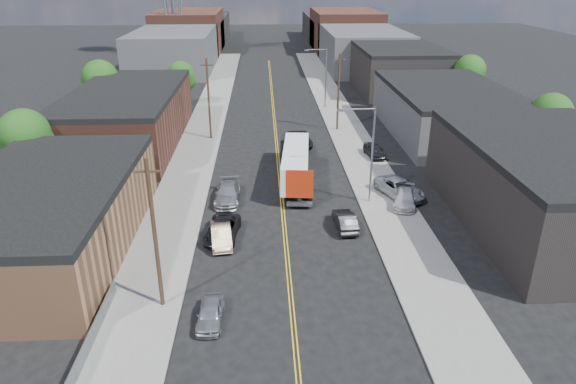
{
  "coord_description": "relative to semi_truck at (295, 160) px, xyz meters",
  "views": [
    {
      "loc": [
        -1.57,
        -17.44,
        19.75
      ],
      "look_at": [
        0.39,
        22.05,
        2.5
      ],
      "focal_mm": 32.0,
      "sensor_mm": 36.0,
      "label": 1
    }
  ],
  "objects": [
    {
      "name": "skyline_right_c",
      "position": [
        18.5,
        109.1,
        1.38
      ],
      "size": [
        16.0,
        40.0,
        7.0
      ],
      "primitive_type": "cube",
      "color": "black",
      "rests_on": "ground"
    },
    {
      "name": "sidewalk_left",
      "position": [
        -11.0,
        14.1,
        -2.04
      ],
      "size": [
        5.0,
        140.0,
        0.15
      ],
      "primitive_type": "cube",
      "color": "slate",
      "rests_on": "ground"
    },
    {
      "name": "warehouse_tan",
      "position": [
        -19.5,
        -12.9,
        0.68
      ],
      "size": [
        12.0,
        22.0,
        5.6
      ],
      "color": "brown",
      "rests_on": "ground"
    },
    {
      "name": "utility_pole_left_near",
      "position": [
        -9.7,
        -20.9,
        3.02
      ],
      "size": [
        1.6,
        0.26,
        10.0
      ],
      "color": "black",
      "rests_on": "ground"
    },
    {
      "name": "skyline_right_a",
      "position": [
        18.5,
        64.1,
        1.88
      ],
      "size": [
        16.0,
        30.0,
        8.0
      ],
      "primitive_type": "cube",
      "color": "#3B3B3D",
      "rests_on": "ground"
    },
    {
      "name": "utility_pole_right",
      "position": [
        6.7,
        17.1,
        3.02
      ],
      "size": [
        1.6,
        0.26,
        10.0
      ],
      "color": "black",
      "rests_on": "ground"
    },
    {
      "name": "tree_right_near",
      "position": [
        28.56,
        5.1,
        2.76
      ],
      "size": [
        4.6,
        4.48,
        7.44
      ],
      "color": "black",
      "rests_on": "ground"
    },
    {
      "name": "car_left_a",
      "position": [
        -6.5,
        -22.68,
        -1.48
      ],
      "size": [
        1.66,
        3.81,
        1.28
      ],
      "primitive_type": "imported",
      "rotation": [
        0.0,
        0.0,
        -0.04
      ],
      "color": "#9C9FA1",
      "rests_on": "ground"
    },
    {
      "name": "skyline_right_b",
      "position": [
        18.5,
        89.1,
        2.88
      ],
      "size": [
        16.0,
        26.0,
        10.0
      ],
      "primitive_type": "cube",
      "color": "#502A20",
      "rests_on": "ground"
    },
    {
      "name": "skyline_left_b",
      "position": [
        -21.5,
        89.1,
        2.88
      ],
      "size": [
        16.0,
        26.0,
        10.0
      ],
      "primitive_type": "cube",
      "color": "#502A20",
      "rests_on": "ground"
    },
    {
      "name": "centerline",
      "position": [
        -1.5,
        14.1,
        -2.11
      ],
      "size": [
        0.32,
        120.0,
        0.01
      ],
      "primitive_type": "cube",
      "color": "gold",
      "rests_on": "ground"
    },
    {
      "name": "utility_pole_left_far",
      "position": [
        -9.7,
        14.1,
        3.02
      ],
      "size": [
        1.6,
        0.26,
        10.0
      ],
      "color": "black",
      "rests_on": "ground"
    },
    {
      "name": "car_left_d",
      "position": [
        -6.5,
        -4.9,
        -1.33
      ],
      "size": [
        2.29,
        5.43,
        1.56
      ],
      "primitive_type": "imported",
      "rotation": [
        0.0,
        0.0,
        -0.02
      ],
      "color": "gray",
      "rests_on": "ground"
    },
    {
      "name": "car_right_lot_a",
      "position": [
        9.5,
        -4.88,
        -1.18
      ],
      "size": [
        4.43,
        6.19,
        1.57
      ],
      "primitive_type": "imported",
      "rotation": [
        0.0,
        0.0,
        0.36
      ],
      "color": "silver",
      "rests_on": "sidewalk_right"
    },
    {
      "name": "skyline_left_a",
      "position": [
        -21.5,
        64.1,
        1.88
      ],
      "size": [
        16.0,
        30.0,
        8.0
      ],
      "primitive_type": "cube",
      "color": "#3B3B3D",
      "rests_on": "ground"
    },
    {
      "name": "industrial_right_c",
      "position": [
        20.5,
        41.1,
        1.68
      ],
      "size": [
        14.0,
        22.0,
        7.6
      ],
      "color": "black",
      "rests_on": "ground"
    },
    {
      "name": "sidewalk_right",
      "position": [
        8.0,
        14.1,
        -2.04
      ],
      "size": [
        5.0,
        140.0,
        0.15
      ],
      "primitive_type": "cube",
      "color": "slate",
      "rests_on": "ground"
    },
    {
      "name": "industrial_right_a",
      "position": [
        20.49,
        -10.9,
        1.43
      ],
      "size": [
        14.0,
        22.0,
        7.1
      ],
      "color": "black",
      "rests_on": "ground"
    },
    {
      "name": "car_ahead_truck",
      "position": [
        1.3,
        11.1,
        -1.35
      ],
      "size": [
        3.01,
        5.69,
        1.52
      ],
      "primitive_type": "imported",
      "rotation": [
        0.0,
        0.0,
        0.09
      ],
      "color": "black",
      "rests_on": "ground"
    },
    {
      "name": "car_left_b",
      "position": [
        -6.53,
        -12.9,
        -1.4
      ],
      "size": [
        2.04,
        4.5,
        1.43
      ],
      "primitive_type": "imported",
      "rotation": [
        0.0,
        0.0,
        0.12
      ],
      "color": "#967C62",
      "rests_on": "ground"
    },
    {
      "name": "tree_right_far",
      "position": [
        28.56,
        29.1,
        3.06
      ],
      "size": [
        4.85,
        4.76,
        7.91
      ],
      "color": "black",
      "rests_on": "ground"
    },
    {
      "name": "car_right_lot_c",
      "position": [
        9.44,
        6.22,
        -1.24
      ],
      "size": [
        2.15,
        4.43,
        1.46
      ],
      "primitive_type": "imported",
      "rotation": [
        0.0,
        0.0,
        0.1
      ],
      "color": "black",
      "rests_on": "sidewalk_right"
    },
    {
      "name": "skyline_left_c",
      "position": [
        -21.5,
        109.1,
        1.38
      ],
      "size": [
        16.0,
        40.0,
        7.0
      ],
      "primitive_type": "cube",
      "color": "black",
      "rests_on": "ground"
    },
    {
      "name": "warehouse_brown",
      "position": [
        -19.5,
        13.1,
        1.18
      ],
      "size": [
        12.0,
        26.0,
        6.6
      ],
      "color": "#502A20",
      "rests_on": "ground"
    },
    {
      "name": "tree_left_near",
      "position": [
        -25.44,
        -0.9,
        3.06
      ],
      "size": [
        4.85,
        4.76,
        7.91
      ],
      "color": "black",
      "rests_on": "ground"
    },
    {
      "name": "car_right_lot_b",
      "position": [
        9.5,
        -6.9,
        -1.29
      ],
      "size": [
        3.14,
        4.99,
        1.35
      ],
      "primitive_type": "imported",
      "rotation": [
        0.0,
        0.0,
        -0.29
      ],
      "color": "#AFAFAF",
      "rests_on": "sidewalk_right"
    },
    {
      "name": "ground",
      "position": [
        -1.5,
        29.1,
        -2.12
      ],
      "size": [
        260.0,
        260.0,
        0.0
      ],
      "primitive_type": "plane",
      "color": "black",
      "rests_on": "ground"
    },
    {
      "name": "semi_truck",
      "position": [
        0.0,
        0.0,
        0.0
      ],
      "size": [
        3.42,
        14.41,
        3.72
      ],
      "rotation": [
        0.0,
        0.0,
        -0.09
      ],
      "color": "silver",
      "rests_on": "ground"
    },
    {
      "name": "industrial_right_b",
      "position": [
        20.5,
        15.1,
        0.93
      ],
      "size": [
        14.0,
        24.0,
        6.1
      ],
      "color": "#3B3B3D",
      "rests_on": "ground"
    },
    {
      "name": "tree_left_far",
      "position": [
        -15.44,
        31.1,
        2.45
      ],
      "size": [
        4.35,
        4.2,
        6.97
      ],
      "color": "black",
      "rests_on": "ground"
    },
    {
      "name": "chainlink_fence",
      "position": [
        -13.0,
        -27.4,
        -1.46
      ],
      "size": [
        0.05,
        16.0,
        1.22
      ],
      "color": "slate",
      "rests_on": "ground"
    },
    {
      "name": "streetlight_far",
      "position": [
        6.1,
        29.1,
        3.21
      ],
      "size": [
        3.39,
        0.25,
        9.0
      ],
      "color": "gray",
      "rests_on": "ground"
    },
    {
      "name": "streetlight_near",
      "position": [
        6.1,
        -5.9,
        3.21
      ],
      "size": [
        3.39,
        0.25,
        9.0
      ],
      "color": "gray",
      "rests_on": "ground"
    },
    {
      "name": "car_right_oncoming",
      "position": [
        3.5,
        -10.84,
        -1.41
      ],
      "size": [
        1.73,
        4.37,
        1.41
      ],
      "primitive_type": "imported",
      "rotation": [
        0.0,
        0.0,
        3.2
      ],
      "color": "black",
      "rests_on": "ground"
    },
    {
      "name": "tree_left_mid",
      "position": [
        -25.44,
        24.1,
        3.37
      ],
      "size": [
        5.1,
        5.04,
        8.37
      ],
      "color": "black",
      "rests_on": "ground"
    },
    {
      "name": "car_left_c",
      "position": [
        -6.5,
        -12.0,
        -1.4
      ],
      "size": [
        2.95,
        5.41,
        1.44
      ],
      "primitive_type": "imported",
      "rotation": [
        0.0,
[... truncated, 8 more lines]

